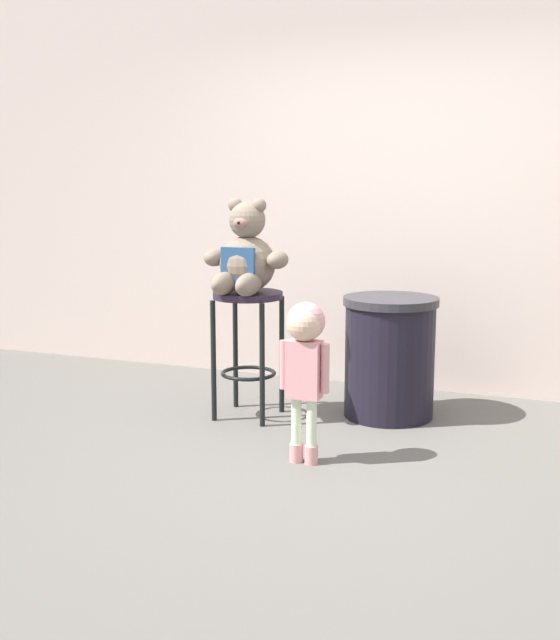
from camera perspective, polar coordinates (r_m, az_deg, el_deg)
The scene contains 6 objects.
ground_plane at distance 3.99m, azimuth 1.83°, elevation -11.30°, with size 24.00×24.00×0.00m, color #5E5B56.
building_wall at distance 5.68m, azimuth 8.94°, elevation 11.32°, with size 7.53×0.30×3.18m, color beige.
bar_stool_with_teddy at distance 4.83m, azimuth -2.34°, elevation -0.49°, with size 0.43×0.43×0.79m.
teddy_bear at distance 4.75m, azimuth -2.51°, elevation 4.53°, with size 0.53×0.48×0.57m.
child_walking at distance 4.02m, azimuth 1.82°, elevation -1.99°, with size 0.27×0.21×0.85m.
trash_bin at distance 4.92m, azimuth 7.95°, elevation -2.65°, with size 0.59×0.59×0.75m.
Camera 1 is at (1.24, -3.51, 1.45)m, focal length 44.09 mm.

